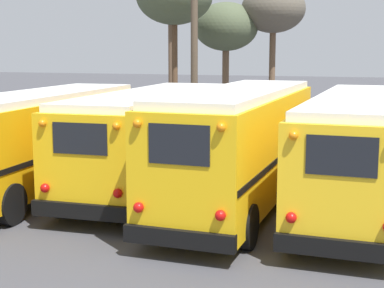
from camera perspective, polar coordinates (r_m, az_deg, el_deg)
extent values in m
plane|color=#424247|center=(17.05, -0.18, -5.35)|extent=(160.00, 160.00, 0.00)
cube|color=#E5A00C|center=(18.35, -14.41, 0.45)|extent=(2.75, 9.53, 2.44)
cube|color=white|center=(18.21, -14.58, 4.56)|extent=(2.54, 9.15, 0.20)
cube|color=black|center=(19.02, -17.54, 0.05)|extent=(0.37, 9.25, 0.14)
cube|color=black|center=(17.80, -11.02, -0.29)|extent=(0.37, 9.25, 0.14)
cylinder|color=black|center=(22.01, -12.32, -0.86)|extent=(0.32, 1.05, 1.04)
cylinder|color=black|center=(21.05, -6.95, -1.17)|extent=(0.32, 1.05, 1.04)
cylinder|color=black|center=(15.13, -17.14, -5.60)|extent=(0.32, 1.05, 1.04)
cube|color=yellow|center=(18.20, -3.78, 0.66)|extent=(2.80, 9.81, 2.42)
cube|color=white|center=(18.05, -3.82, 4.78)|extent=(2.59, 9.42, 0.20)
cube|color=black|center=(13.99, -10.67, -6.39)|extent=(2.53, 0.28, 0.36)
cube|color=black|center=(13.66, -10.83, 0.51)|extent=(1.36, 0.08, 0.73)
sphere|color=red|center=(14.30, -14.07, -4.16)|extent=(0.22, 0.22, 0.22)
sphere|color=orange|center=(14.04, -14.31, 1.96)|extent=(0.18, 0.18, 0.18)
sphere|color=red|center=(13.48, -7.22, -4.77)|extent=(0.22, 0.22, 0.22)
sphere|color=orange|center=(13.19, -7.35, 1.72)|extent=(0.18, 0.18, 0.18)
cube|color=black|center=(18.68, -7.37, 0.27)|extent=(0.34, 9.54, 0.14)
cube|color=black|center=(17.84, 0.00, -0.08)|extent=(0.34, 9.54, 0.14)
cylinder|color=black|center=(22.06, -3.40, -0.60)|extent=(0.32, 1.09, 1.08)
cylinder|color=black|center=(21.41, 2.44, -0.89)|extent=(0.32, 1.09, 1.08)
cylinder|color=black|center=(15.67, -12.24, -4.83)|extent=(0.32, 1.09, 1.08)
cylinder|color=black|center=(14.73, -4.26, -5.55)|extent=(0.32, 1.09, 1.08)
cube|color=yellow|center=(16.02, 4.73, -0.14)|extent=(2.58, 9.40, 2.68)
cube|color=white|center=(15.86, 4.80, 5.01)|extent=(2.38, 9.02, 0.20)
cube|color=black|center=(11.93, -1.30, -9.13)|extent=(2.38, 0.26, 0.36)
cube|color=black|center=(11.50, -1.29, -0.06)|extent=(1.28, 0.06, 0.81)
sphere|color=red|center=(12.09, -5.21, -6.15)|extent=(0.22, 0.22, 0.22)
sphere|color=orange|center=(11.75, -5.33, 1.99)|extent=(0.18, 0.18, 0.18)
sphere|color=red|center=(11.49, 2.77, -6.95)|extent=(0.22, 0.22, 0.22)
sphere|color=orange|center=(11.13, 2.84, 1.62)|extent=(0.18, 0.18, 0.18)
cube|color=black|center=(16.40, 0.75, -0.61)|extent=(0.27, 9.15, 0.14)
cube|color=black|center=(15.80, 8.84, -1.09)|extent=(0.27, 9.15, 0.14)
cylinder|color=black|center=(19.72, 4.19, -1.90)|extent=(0.31, 1.00, 1.00)
cylinder|color=black|center=(19.26, 10.41, -2.29)|extent=(0.31, 1.00, 1.00)
cylinder|color=black|center=(13.52, -3.57, -7.07)|extent=(0.31, 1.00, 1.00)
cylinder|color=black|center=(12.85, 5.44, -7.96)|extent=(0.31, 1.00, 1.00)
cube|color=yellow|center=(16.24, 15.88, -0.61)|extent=(2.65, 9.90, 2.53)
cube|color=white|center=(16.08, 16.09, 4.19)|extent=(2.45, 9.51, 0.20)
cube|color=black|center=(11.69, 13.94, -9.78)|extent=(2.45, 0.26, 0.36)
cube|color=black|center=(11.27, 14.30, -1.15)|extent=(1.32, 0.06, 0.76)
sphere|color=red|center=(11.64, 9.59, -7.06)|extent=(0.22, 0.22, 0.22)
sphere|color=orange|center=(11.30, 9.81, 0.82)|extent=(0.18, 0.18, 0.18)
cube|color=black|center=(16.39, 11.63, -1.03)|extent=(0.27, 9.65, 0.14)
cylinder|color=black|center=(20.09, 13.28, -1.90)|extent=(0.31, 1.01, 1.01)
cylinder|color=black|center=(13.10, 9.63, -7.69)|extent=(0.31, 1.01, 1.01)
cylinder|color=brown|center=(28.65, 0.22, 8.40)|extent=(0.34, 0.34, 7.78)
cylinder|color=brown|center=(35.03, 3.27, 5.88)|extent=(0.40, 0.40, 4.56)
ellipsoid|color=#4C563D|center=(35.00, 3.32, 11.30)|extent=(3.75, 3.75, 2.82)
cylinder|color=brown|center=(34.98, 7.76, 6.65)|extent=(0.36, 0.36, 5.58)
ellipsoid|color=#5B5447|center=(35.03, 7.89, 12.87)|extent=(3.69, 3.69, 2.77)
cylinder|color=brown|center=(40.09, -2.03, 7.71)|extent=(0.38, 0.38, 6.52)
ellipsoid|color=#6B6051|center=(40.19, -2.07, 13.50)|extent=(2.88, 2.88, 2.16)
cylinder|color=brown|center=(31.67, -1.69, 6.81)|extent=(0.32, 0.32, 5.95)
cylinder|color=#939399|center=(26.87, -12.96, 1.29)|extent=(0.06, 0.06, 1.40)
cylinder|color=#939399|center=(25.69, -8.25, 1.07)|extent=(0.06, 0.06, 1.40)
cylinder|color=#939399|center=(24.70, -3.13, 0.83)|extent=(0.06, 0.06, 1.40)
cylinder|color=#939399|center=(23.93, 2.38, 0.57)|extent=(0.06, 0.06, 1.40)
cylinder|color=#939399|center=(23.39, 8.19, 0.28)|extent=(0.06, 0.06, 1.40)
cylinder|color=#939399|center=(23.10, 14.22, -0.02)|extent=(0.06, 0.06, 1.40)
cylinder|color=#939399|center=(23.53, 5.28, 2.11)|extent=(17.24, 0.04, 0.04)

